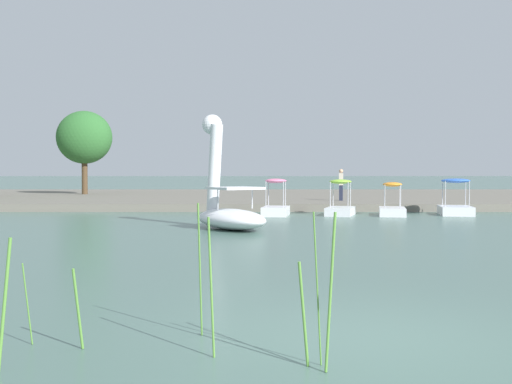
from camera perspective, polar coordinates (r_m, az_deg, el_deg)
ground_plane at (r=7.12m, az=11.02°, el=-13.66°), size 564.37×564.37×0.00m
shore_bank_far at (r=40.65m, az=2.05°, el=-0.51°), size 125.25×24.24×0.38m
swan_boat at (r=20.05m, az=-2.50°, el=-1.16°), size 3.26×3.71×3.92m
pedal_boat_pink at (r=26.11m, az=2.12°, el=-1.23°), size 1.34×1.99×1.63m
pedal_boat_lime at (r=26.58m, az=8.29°, el=-1.26°), size 1.62×2.25×1.59m
pedal_boat_orange at (r=26.81m, az=13.12°, el=-1.42°), size 1.49×2.27×1.47m
pedal_boat_blue at (r=27.98m, az=18.75°, el=-1.11°), size 1.70×2.30×1.63m
tree_sapling_by_fence at (r=42.86m, az=-15.87°, el=5.01°), size 4.01×3.35×5.73m
person_on_path at (r=32.14m, az=8.35°, el=0.76°), size 0.25×0.26×1.69m
reed_clump_foreground at (r=6.16m, az=-6.97°, el=-9.91°), size 3.32×1.31×1.56m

